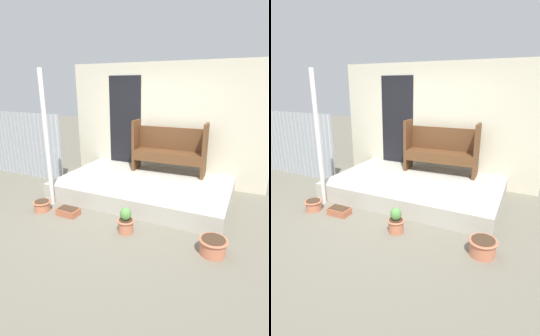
% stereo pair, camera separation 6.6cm
% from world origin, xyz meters
% --- Properties ---
extents(ground_plane, '(24.00, 24.00, 0.00)m').
position_xyz_m(ground_plane, '(0.00, 0.00, 0.00)').
color(ground_plane, '#706B5B').
extents(porch_slab, '(3.30, 2.01, 0.32)m').
position_xyz_m(porch_slab, '(0.15, 1.01, 0.16)').
color(porch_slab, '#B7B2A5').
rests_on(porch_slab, ground_plane).
extents(house_wall, '(4.50, 0.08, 2.60)m').
position_xyz_m(house_wall, '(0.11, 2.04, 1.30)').
color(house_wall, beige).
rests_on(house_wall, ground_plane).
extents(fence_corrugated, '(2.83, 0.05, 1.52)m').
position_xyz_m(fence_corrugated, '(-3.25, 0.95, 0.76)').
color(fence_corrugated, '#9EA3A8').
rests_on(fence_corrugated, ground_plane).
extents(support_post, '(0.08, 0.08, 2.39)m').
position_xyz_m(support_post, '(-1.25, -0.08, 1.20)').
color(support_post, white).
rests_on(support_post, ground_plane).
extents(bench, '(1.55, 0.45, 1.09)m').
position_xyz_m(bench, '(0.43, 1.69, 0.88)').
color(bench, brown).
rests_on(bench, porch_slab).
extents(flower_pot_left, '(0.30, 0.30, 0.18)m').
position_xyz_m(flower_pot_left, '(-1.21, -0.38, 0.10)').
color(flower_pot_left, '#C67251').
rests_on(flower_pot_left, ground_plane).
extents(flower_pot_middle, '(0.26, 0.26, 0.40)m').
position_xyz_m(flower_pot_middle, '(0.45, -0.40, 0.17)').
color(flower_pot_middle, '#C67251').
rests_on(flower_pot_middle, ground_plane).
extents(flower_pot_right, '(0.38, 0.38, 0.23)m').
position_xyz_m(flower_pot_right, '(1.72, -0.41, 0.12)').
color(flower_pot_right, '#C67251').
rests_on(flower_pot_right, ground_plane).
extents(planter_box_rect, '(0.37, 0.22, 0.13)m').
position_xyz_m(planter_box_rect, '(-0.69, -0.33, 0.06)').
color(planter_box_rect, '#B26042').
rests_on(planter_box_rect, ground_plane).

